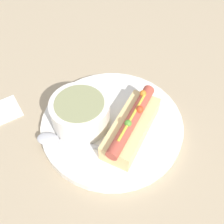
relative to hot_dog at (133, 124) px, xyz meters
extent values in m
plane|color=tan|center=(-0.01, 0.05, -0.04)|extent=(4.00, 4.00, 0.00)
cylinder|color=white|center=(-0.01, 0.05, -0.03)|extent=(0.29, 0.29, 0.02)
cube|color=#E5C17F|center=(0.00, 0.00, -0.01)|extent=(0.17, 0.09, 0.04)
cylinder|color=#B24738|center=(0.00, 0.00, 0.02)|extent=(0.17, 0.06, 0.02)
sphere|color=#C63F1E|center=(0.02, 0.00, 0.03)|extent=(0.01, 0.01, 0.01)
sphere|color=#518C2D|center=(-0.02, 0.00, 0.03)|extent=(0.01, 0.01, 0.01)
sphere|color=orange|center=(0.05, 0.02, 0.03)|extent=(0.01, 0.01, 0.01)
cylinder|color=gold|center=(0.00, 0.00, 0.03)|extent=(0.12, 0.03, 0.01)
cylinder|color=silver|center=(-0.05, 0.09, 0.00)|extent=(0.12, 0.12, 0.06)
cylinder|color=#8C8E60|center=(-0.05, 0.09, 0.03)|extent=(0.10, 0.10, 0.01)
cube|color=#B7B7BC|center=(-0.08, 0.04, -0.02)|extent=(0.07, 0.11, 0.00)
ellipsoid|color=#B7B7BC|center=(-0.12, 0.12, -0.02)|extent=(0.05, 0.05, 0.01)
camera|label=1|loc=(-0.26, -0.16, 0.41)|focal=42.00mm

